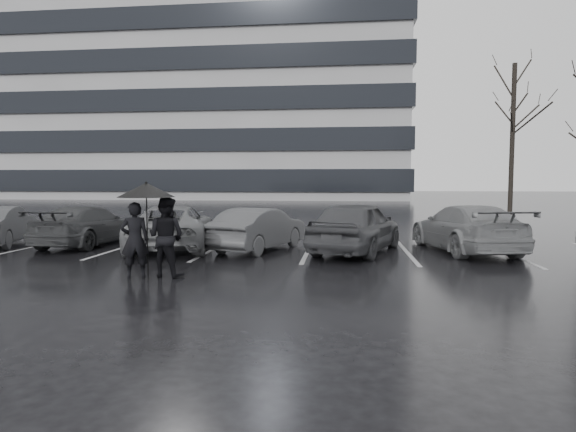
% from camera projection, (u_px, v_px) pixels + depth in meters
% --- Properties ---
extents(ground, '(160.00, 160.00, 0.00)m').
position_uv_depth(ground, '(276.00, 264.00, 11.64)').
color(ground, black).
rests_on(ground, ground).
extents(office_building, '(61.00, 26.00, 29.00)m').
position_uv_depth(office_building, '(156.00, 82.00, 60.61)').
color(office_building, '#97979A').
rests_on(office_building, ground).
extents(car_main, '(3.01, 4.60, 1.46)m').
position_uv_depth(car_main, '(356.00, 227.00, 13.50)').
color(car_main, black).
rests_on(car_main, ground).
extents(car_west_a, '(2.49, 3.94, 1.23)m').
position_uv_depth(car_west_a, '(259.00, 229.00, 14.02)').
color(car_west_a, '#2A2A2D').
rests_on(car_west_a, ground).
extents(car_west_b, '(3.09, 4.99, 1.29)m').
position_uv_depth(car_west_b, '(172.00, 227.00, 14.28)').
color(car_west_b, '#525255').
rests_on(car_west_b, ground).
extents(car_west_c, '(1.89, 4.29, 1.23)m').
position_uv_depth(car_west_c, '(87.00, 226.00, 15.01)').
color(car_west_c, black).
rests_on(car_west_c, ground).
extents(car_east, '(2.73, 4.88, 1.34)m').
position_uv_depth(car_east, '(466.00, 228.00, 13.71)').
color(car_east, '#525255').
rests_on(car_east, ground).
extents(pedestrian_left, '(0.68, 0.56, 1.58)m').
position_uv_depth(pedestrian_left, '(135.00, 240.00, 9.99)').
color(pedestrian_left, black).
rests_on(pedestrian_left, ground).
extents(pedestrian_right, '(0.94, 0.80, 1.68)m').
position_uv_depth(pedestrian_right, '(166.00, 237.00, 10.14)').
color(pedestrian_right, black).
rests_on(pedestrian_right, ground).
extents(umbrella, '(1.18, 1.18, 2.01)m').
position_uv_depth(umbrella, '(146.00, 190.00, 9.99)').
color(umbrella, black).
rests_on(umbrella, ground).
extents(stall_stripes, '(19.72, 5.00, 0.00)m').
position_uv_depth(stall_stripes, '(261.00, 249.00, 14.20)').
color(stall_stripes, '#A8A9AB').
rests_on(stall_stripes, ground).
extents(tree_north, '(0.26, 0.26, 8.50)m').
position_uv_depth(tree_north, '(512.00, 140.00, 26.92)').
color(tree_north, black).
rests_on(tree_north, ground).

